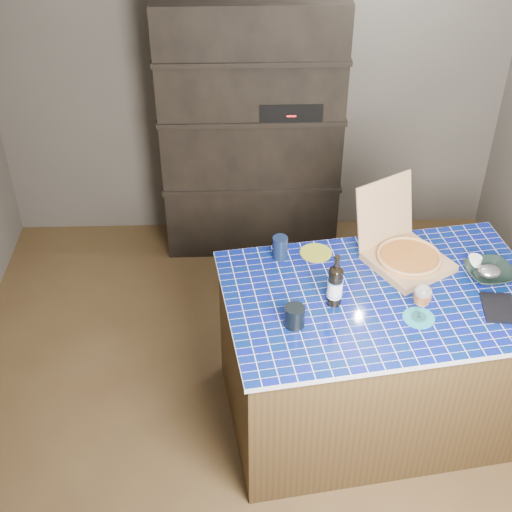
{
  "coord_description": "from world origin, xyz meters",
  "views": [
    {
      "loc": [
        -0.1,
        -2.79,
        3.12
      ],
      "look_at": [
        -0.02,
        0.0,
        1.01
      ],
      "focal_mm": 50.0,
      "sensor_mm": 36.0,
      "label": 1
    }
  ],
  "objects_px": {
    "wine_glass": "(423,296)",
    "dvd_case": "(499,308)",
    "pizza_box": "(406,254)",
    "mead_bottle": "(335,285)",
    "kitchen_island": "(375,356)",
    "bowl": "(489,273)"
  },
  "relations": [
    {
      "from": "wine_glass",
      "to": "dvd_case",
      "type": "relative_size",
      "value": 0.93
    },
    {
      "from": "pizza_box",
      "to": "mead_bottle",
      "type": "xyz_separation_m",
      "value": [
        -0.41,
        -0.31,
        0.06
      ]
    },
    {
      "from": "mead_bottle",
      "to": "dvd_case",
      "type": "relative_size",
      "value": 1.36
    },
    {
      "from": "pizza_box",
      "to": "wine_glass",
      "type": "bearing_deg",
      "value": -122.92
    },
    {
      "from": "kitchen_island",
      "to": "wine_glass",
      "type": "distance_m",
      "value": 0.61
    },
    {
      "from": "bowl",
      "to": "dvd_case",
      "type": "bearing_deg",
      "value": -94.77
    },
    {
      "from": "mead_bottle",
      "to": "kitchen_island",
      "type": "bearing_deg",
      "value": 13.16
    },
    {
      "from": "kitchen_island",
      "to": "dvd_case",
      "type": "relative_size",
      "value": 8.08
    },
    {
      "from": "mead_bottle",
      "to": "wine_glass",
      "type": "bearing_deg",
      "value": -17.58
    },
    {
      "from": "wine_glass",
      "to": "bowl",
      "type": "distance_m",
      "value": 0.52
    },
    {
      "from": "kitchen_island",
      "to": "bowl",
      "type": "bearing_deg",
      "value": 2.85
    },
    {
      "from": "kitchen_island",
      "to": "dvd_case",
      "type": "distance_m",
      "value": 0.7
    },
    {
      "from": "wine_glass",
      "to": "pizza_box",
      "type": "bearing_deg",
      "value": 87.41
    },
    {
      "from": "mead_bottle",
      "to": "bowl",
      "type": "xyz_separation_m",
      "value": [
        0.8,
        0.17,
        -0.08
      ]
    },
    {
      "from": "kitchen_island",
      "to": "wine_glass",
      "type": "xyz_separation_m",
      "value": [
        0.13,
        -0.18,
        0.56
      ]
    },
    {
      "from": "kitchen_island",
      "to": "mead_bottle",
      "type": "xyz_separation_m",
      "value": [
        -0.26,
        -0.06,
        0.54
      ]
    },
    {
      "from": "pizza_box",
      "to": "dvd_case",
      "type": "relative_size",
      "value": 2.67
    },
    {
      "from": "pizza_box",
      "to": "bowl",
      "type": "xyz_separation_m",
      "value": [
        0.4,
        -0.14,
        -0.03
      ]
    },
    {
      "from": "kitchen_island",
      "to": "wine_glass",
      "type": "relative_size",
      "value": 8.69
    },
    {
      "from": "pizza_box",
      "to": "dvd_case",
      "type": "bearing_deg",
      "value": -75.15
    },
    {
      "from": "wine_glass",
      "to": "bowl",
      "type": "bearing_deg",
      "value": 35.12
    },
    {
      "from": "dvd_case",
      "to": "wine_glass",
      "type": "bearing_deg",
      "value": -165.3
    }
  ]
}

